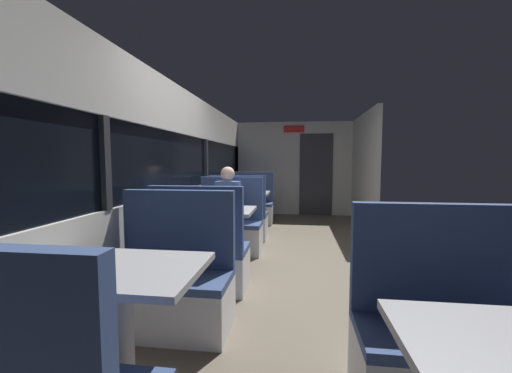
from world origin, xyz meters
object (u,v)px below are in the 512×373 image
(bench_near_window_facing_entry, at_px, (172,288))
(bench_mid_window_facing_entry, at_px, (230,229))
(dining_table_mid_window, at_px, (218,217))
(coffee_cup_primary, at_px, (202,205))
(bench_mid_window_facing_end, at_px, (201,258))
(dining_table_near_window, at_px, (123,284))
(bench_far_window_facing_end, at_px, (239,220))
(seated_passenger, at_px, (228,216))
(bench_front_aisle_facing_entry, at_px, (445,349))
(bench_far_window_facing_entry, at_px, (251,208))
(dining_table_far_window, at_px, (246,197))

(bench_near_window_facing_entry, distance_m, bench_mid_window_facing_entry, 2.17)
(dining_table_mid_window, distance_m, coffee_cup_primary, 0.27)
(bench_mid_window_facing_end, bearing_deg, coffee_cup_primary, 106.17)
(bench_near_window_facing_entry, relative_size, coffee_cup_primary, 12.22)
(dining_table_near_window, relative_size, coffee_cup_primary, 10.00)
(dining_table_mid_window, bearing_deg, bench_far_window_facing_end, 90.00)
(bench_mid_window_facing_end, xyz_separation_m, bench_far_window_facing_end, (0.00, 2.17, 0.00))
(bench_mid_window_facing_entry, bearing_deg, seated_passenger, -90.00)
(dining_table_near_window, height_order, bench_mid_window_facing_entry, bench_mid_window_facing_entry)
(bench_far_window_facing_end, height_order, bench_front_aisle_facing_entry, same)
(bench_far_window_facing_end, distance_m, bench_far_window_facing_entry, 1.40)
(dining_table_mid_window, xyz_separation_m, bench_mid_window_facing_end, (0.00, -0.70, -0.31))
(bench_far_window_facing_end, height_order, coffee_cup_primary, bench_far_window_facing_end)
(bench_near_window_facing_entry, distance_m, bench_far_window_facing_end, 2.94)
(bench_far_window_facing_end, relative_size, bench_far_window_facing_entry, 1.00)
(bench_mid_window_facing_end, relative_size, dining_table_far_window, 1.22)
(bench_front_aisle_facing_entry, bearing_deg, dining_table_near_window, -176.82)
(bench_near_window_facing_entry, bearing_deg, bench_front_aisle_facing_entry, -18.53)
(dining_table_near_window, relative_size, bench_mid_window_facing_end, 0.82)
(bench_far_window_facing_entry, bearing_deg, bench_near_window_facing_entry, -90.00)
(bench_mid_window_facing_end, xyz_separation_m, bench_far_window_facing_entry, (0.00, 3.57, 0.00))
(dining_table_far_window, distance_m, bench_front_aisle_facing_entry, 4.61)
(dining_table_mid_window, bearing_deg, bench_mid_window_facing_entry, 90.00)
(bench_front_aisle_facing_entry, bearing_deg, bench_far_window_facing_entry, 109.91)
(bench_far_window_facing_end, xyz_separation_m, bench_far_window_facing_entry, (0.00, 1.40, 0.00))
(bench_mid_window_facing_end, distance_m, dining_table_far_window, 2.89)
(bench_mid_window_facing_end, xyz_separation_m, bench_mid_window_facing_entry, (0.00, 1.40, 0.00))
(dining_table_near_window, xyz_separation_m, dining_table_far_window, (0.00, 4.34, 0.00))
(dining_table_mid_window, bearing_deg, coffee_cup_primary, 165.57)
(dining_table_near_window, bearing_deg, bench_mid_window_facing_end, 90.00)
(bench_far_window_facing_entry, bearing_deg, bench_far_window_facing_end, -90.00)
(dining_table_near_window, bearing_deg, bench_near_window_facing_entry, 90.00)
(seated_passenger, bearing_deg, dining_table_far_window, 90.00)
(dining_table_near_window, distance_m, dining_table_mid_window, 2.17)
(dining_table_far_window, height_order, coffee_cup_primary, coffee_cup_primary)
(bench_far_window_facing_entry, relative_size, seated_passenger, 0.87)
(dining_table_mid_window, height_order, bench_far_window_facing_end, bench_far_window_facing_end)
(bench_near_window_facing_entry, height_order, bench_mid_window_facing_end, same)
(dining_table_far_window, relative_size, bench_far_window_facing_entry, 0.82)
(bench_near_window_facing_entry, xyz_separation_m, bench_far_window_facing_entry, (0.00, 4.34, 0.00))
(bench_mid_window_facing_entry, relative_size, bench_far_window_facing_entry, 1.00)
(bench_near_window_facing_entry, height_order, bench_far_window_facing_end, same)
(dining_table_mid_window, bearing_deg, bench_front_aisle_facing_entry, -49.17)
(dining_table_near_window, distance_m, bench_far_window_facing_end, 3.66)
(bench_near_window_facing_entry, bearing_deg, dining_table_far_window, 90.00)
(dining_table_mid_window, xyz_separation_m, bench_front_aisle_facing_entry, (1.79, -2.07, -0.31))
(dining_table_mid_window, xyz_separation_m, coffee_cup_primary, (-0.22, 0.06, 0.15))
(dining_table_near_window, height_order, dining_table_far_window, same)
(bench_near_window_facing_entry, bearing_deg, seated_passenger, 90.00)
(dining_table_near_window, bearing_deg, bench_front_aisle_facing_entry, 3.18)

